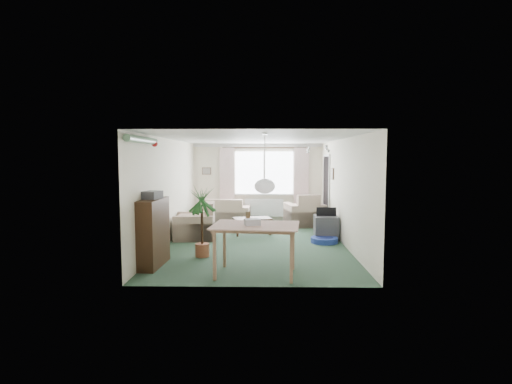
{
  "coord_description": "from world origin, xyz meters",
  "views": [
    {
      "loc": [
        0.17,
        -9.21,
        1.99
      ],
      "look_at": [
        0.0,
        0.3,
        1.15
      ],
      "focal_mm": 28.0,
      "sensor_mm": 36.0,
      "label": 1
    }
  ],
  "objects_px": {
    "armchair_corner": "(305,210)",
    "dining_table": "(256,250)",
    "coffee_table": "(252,226)",
    "houseplant": "(202,222)",
    "bookshelf": "(153,233)",
    "tv_cube": "(326,227)",
    "armchair_left": "(195,220)",
    "sofa": "(225,211)",
    "pet_bed": "(324,240)"
  },
  "relations": [
    {
      "from": "bookshelf",
      "to": "sofa",
      "type": "bearing_deg",
      "value": 82.88
    },
    {
      "from": "dining_table",
      "to": "sofa",
      "type": "bearing_deg",
      "value": 100.82
    },
    {
      "from": "armchair_left",
      "to": "bookshelf",
      "type": "xyz_separation_m",
      "value": [
        -0.34,
        -2.48,
        0.17
      ]
    },
    {
      "from": "bookshelf",
      "to": "tv_cube",
      "type": "bearing_deg",
      "value": 37.87
    },
    {
      "from": "armchair_left",
      "to": "houseplant",
      "type": "height_order",
      "value": "houseplant"
    },
    {
      "from": "dining_table",
      "to": "pet_bed",
      "type": "bearing_deg",
      "value": 58.7
    },
    {
      "from": "dining_table",
      "to": "coffee_table",
      "type": "bearing_deg",
      "value": 92.56
    },
    {
      "from": "sofa",
      "to": "armchair_left",
      "type": "relative_size",
      "value": 1.49
    },
    {
      "from": "coffee_table",
      "to": "houseplant",
      "type": "height_order",
      "value": "houseplant"
    },
    {
      "from": "sofa",
      "to": "dining_table",
      "type": "height_order",
      "value": "dining_table"
    },
    {
      "from": "armchair_corner",
      "to": "coffee_table",
      "type": "relative_size",
      "value": 1.1
    },
    {
      "from": "armchair_corner",
      "to": "tv_cube",
      "type": "distance_m",
      "value": 1.94
    },
    {
      "from": "armchair_corner",
      "to": "coffee_table",
      "type": "bearing_deg",
      "value": 31.72
    },
    {
      "from": "dining_table",
      "to": "pet_bed",
      "type": "xyz_separation_m",
      "value": [
        1.55,
        2.54,
        -0.35
      ]
    },
    {
      "from": "coffee_table",
      "to": "dining_table",
      "type": "relative_size",
      "value": 0.71
    },
    {
      "from": "coffee_table",
      "to": "tv_cube",
      "type": "xyz_separation_m",
      "value": [
        1.81,
        -0.56,
        0.07
      ]
    },
    {
      "from": "dining_table",
      "to": "tv_cube",
      "type": "xyz_separation_m",
      "value": [
        1.65,
        2.98,
        -0.14
      ]
    },
    {
      "from": "armchair_corner",
      "to": "houseplant",
      "type": "distance_m",
      "value": 4.41
    },
    {
      "from": "sofa",
      "to": "houseplant",
      "type": "height_order",
      "value": "houseplant"
    },
    {
      "from": "bookshelf",
      "to": "pet_bed",
      "type": "bearing_deg",
      "value": 33.56
    },
    {
      "from": "armchair_left",
      "to": "houseplant",
      "type": "relative_size",
      "value": 0.7
    },
    {
      "from": "bookshelf",
      "to": "tv_cube",
      "type": "xyz_separation_m",
      "value": [
        3.54,
        2.46,
        -0.33
      ]
    },
    {
      "from": "armchair_left",
      "to": "pet_bed",
      "type": "distance_m",
      "value": 3.15
    },
    {
      "from": "dining_table",
      "to": "bookshelf",
      "type": "bearing_deg",
      "value": 164.64
    },
    {
      "from": "bookshelf",
      "to": "pet_bed",
      "type": "relative_size",
      "value": 1.98
    },
    {
      "from": "houseplant",
      "to": "pet_bed",
      "type": "bearing_deg",
      "value": 26.98
    },
    {
      "from": "sofa",
      "to": "houseplant",
      "type": "xyz_separation_m",
      "value": [
        -0.07,
        -4.15,
        0.34
      ]
    },
    {
      "from": "sofa",
      "to": "tv_cube",
      "type": "relative_size",
      "value": 2.37
    },
    {
      "from": "sofa",
      "to": "armchair_corner",
      "type": "relative_size",
      "value": 1.42
    },
    {
      "from": "dining_table",
      "to": "tv_cube",
      "type": "bearing_deg",
      "value": 61.0
    },
    {
      "from": "armchair_left",
      "to": "coffee_table",
      "type": "distance_m",
      "value": 1.51
    },
    {
      "from": "armchair_left",
      "to": "dining_table",
      "type": "distance_m",
      "value": 3.38
    },
    {
      "from": "armchair_corner",
      "to": "dining_table",
      "type": "relative_size",
      "value": 0.78
    },
    {
      "from": "tv_cube",
      "to": "houseplant",
      "type": "bearing_deg",
      "value": -144.3
    },
    {
      "from": "bookshelf",
      "to": "houseplant",
      "type": "relative_size",
      "value": 0.88
    },
    {
      "from": "sofa",
      "to": "armchair_corner",
      "type": "xyz_separation_m",
      "value": [
        2.35,
        -0.46,
        0.1
      ]
    },
    {
      "from": "coffee_table",
      "to": "houseplant",
      "type": "relative_size",
      "value": 0.67
    },
    {
      "from": "tv_cube",
      "to": "bookshelf",
      "type": "bearing_deg",
      "value": -142.46
    },
    {
      "from": "coffee_table",
      "to": "pet_bed",
      "type": "bearing_deg",
      "value": -30.3
    },
    {
      "from": "tv_cube",
      "to": "pet_bed",
      "type": "height_order",
      "value": "tv_cube"
    },
    {
      "from": "tv_cube",
      "to": "armchair_left",
      "type": "bearing_deg",
      "value": -177.64
    },
    {
      "from": "sofa",
      "to": "armchair_corner",
      "type": "height_order",
      "value": "armchair_corner"
    },
    {
      "from": "sofa",
      "to": "armchair_left",
      "type": "xyz_separation_m",
      "value": [
        -0.52,
        -2.35,
        0.07
      ]
    },
    {
      "from": "pet_bed",
      "to": "armchair_corner",
      "type": "bearing_deg",
      "value": 95.33
    },
    {
      "from": "armchair_left",
      "to": "pet_bed",
      "type": "height_order",
      "value": "armchair_left"
    },
    {
      "from": "sofa",
      "to": "coffee_table",
      "type": "bearing_deg",
      "value": 117.81
    },
    {
      "from": "sofa",
      "to": "pet_bed",
      "type": "distance_m",
      "value": 3.82
    },
    {
      "from": "armchair_corner",
      "to": "coffee_table",
      "type": "distance_m",
      "value": 2.02
    },
    {
      "from": "coffee_table",
      "to": "houseplant",
      "type": "xyz_separation_m",
      "value": [
        -0.93,
        -2.34,
        0.49
      ]
    },
    {
      "from": "coffee_table",
      "to": "bookshelf",
      "type": "relative_size",
      "value": 0.77
    }
  ]
}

